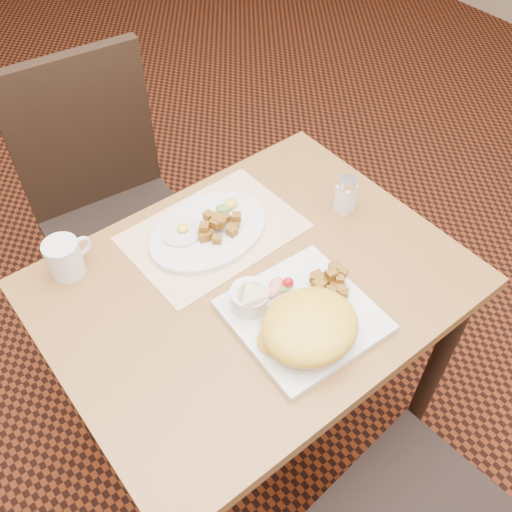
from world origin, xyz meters
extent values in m
plane|color=black|center=(0.00, 0.00, 0.00)|extent=(8.00, 8.00, 0.00)
cube|color=#97622E|center=(0.00, 0.00, 0.73)|extent=(0.90, 0.70, 0.03)
cylinder|color=black|center=(0.40, -0.30, 0.36)|extent=(0.05, 0.05, 0.71)
cylinder|color=black|center=(-0.40, 0.30, 0.36)|extent=(0.05, 0.05, 0.71)
cylinder|color=black|center=(0.40, 0.30, 0.36)|extent=(0.05, 0.05, 0.71)
cylinder|color=black|center=(0.15, -0.39, 0.21)|extent=(0.04, 0.04, 0.42)
cube|color=black|center=(-0.06, 0.57, 0.45)|extent=(0.46, 0.46, 0.05)
cylinder|color=black|center=(0.14, 0.73, 0.21)|extent=(0.04, 0.04, 0.42)
cylinder|color=black|center=(0.10, 0.37, 0.21)|extent=(0.04, 0.04, 0.42)
cylinder|color=black|center=(-0.22, 0.77, 0.21)|extent=(0.04, 0.04, 0.42)
cylinder|color=black|center=(-0.26, 0.41, 0.21)|extent=(0.04, 0.04, 0.42)
cube|color=black|center=(-0.04, 0.77, 0.72)|extent=(0.42, 0.09, 0.50)
cube|color=white|center=(0.02, 0.18, 0.75)|extent=(0.41, 0.29, 0.00)
cube|color=silver|center=(0.02, -0.14, 0.76)|extent=(0.29, 0.29, 0.02)
ellipsoid|color=yellow|center=(-0.01, -0.19, 0.80)|extent=(0.20, 0.18, 0.07)
ellipsoid|color=yellow|center=(0.01, -0.21, 0.78)|extent=(0.08, 0.07, 0.03)
ellipsoid|color=yellow|center=(-0.07, -0.16, 0.78)|extent=(0.08, 0.07, 0.03)
cylinder|color=silver|center=(-0.06, -0.06, 0.79)|extent=(0.08, 0.08, 0.04)
cylinder|color=beige|center=(-0.06, -0.07, 0.81)|extent=(0.07, 0.07, 0.01)
ellipsoid|color=#387223|center=(0.03, -0.07, 0.77)|extent=(0.04, 0.04, 0.01)
ellipsoid|color=red|center=(0.04, -0.07, 0.78)|extent=(0.03, 0.03, 0.03)
ellipsoid|color=#F28C72|center=(0.01, -0.06, 0.78)|extent=(0.07, 0.06, 0.02)
cylinder|color=white|center=(-0.05, 0.21, 0.77)|extent=(0.10, 0.10, 0.01)
ellipsoid|color=yellow|center=(-0.05, 0.21, 0.78)|extent=(0.03, 0.03, 0.01)
ellipsoid|color=#387223|center=(0.07, 0.21, 0.78)|extent=(0.05, 0.04, 0.01)
ellipsoid|color=yellow|center=(0.09, 0.21, 0.78)|extent=(0.04, 0.03, 0.02)
cube|color=white|center=(0.31, 0.04, 0.79)|extent=(0.04, 0.04, 0.08)
cylinder|color=silver|center=(0.31, 0.04, 0.84)|extent=(0.05, 0.05, 0.02)
cylinder|color=silver|center=(-0.31, 0.28, 0.79)|extent=(0.08, 0.08, 0.09)
torus|color=silver|center=(-0.27, 0.29, 0.80)|extent=(0.05, 0.02, 0.05)
cube|color=#915E17|center=(0.06, -0.16, 0.78)|extent=(0.02, 0.02, 0.02)
cube|color=#915E17|center=(0.11, -0.14, 0.77)|extent=(0.03, 0.03, 0.02)
cube|color=#915E17|center=(0.13, -0.14, 0.79)|extent=(0.03, 0.03, 0.01)
cube|color=#915E17|center=(0.12, -0.15, 0.78)|extent=(0.03, 0.03, 0.02)
cube|color=#915E17|center=(0.05, -0.15, 0.78)|extent=(0.02, 0.02, 0.02)
cube|color=#915E17|center=(0.12, -0.16, 0.78)|extent=(0.03, 0.03, 0.02)
cube|color=#915E17|center=(0.11, -0.11, 0.78)|extent=(0.03, 0.02, 0.02)
cube|color=#915E17|center=(0.08, -0.12, 0.79)|extent=(0.02, 0.02, 0.02)
cube|color=#915E17|center=(0.09, -0.11, 0.79)|extent=(0.02, 0.02, 0.02)
cube|color=#915E17|center=(0.08, -0.16, 0.79)|extent=(0.03, 0.03, 0.02)
cube|color=#915E17|center=(0.07, -0.13, 0.79)|extent=(0.02, 0.02, 0.02)
cube|color=#915E17|center=(0.12, -0.13, 0.78)|extent=(0.03, 0.03, 0.02)
cube|color=#915E17|center=(0.13, -0.11, 0.77)|extent=(0.02, 0.02, 0.02)
cube|color=#915E17|center=(0.13, -0.12, 0.78)|extent=(0.02, 0.02, 0.02)
cube|color=#915E17|center=(0.12, -0.12, 0.79)|extent=(0.02, 0.02, 0.02)
cube|color=#915E17|center=(0.08, -0.10, 0.79)|extent=(0.02, 0.02, 0.02)
cube|color=#915E17|center=(0.09, -0.14, 0.78)|extent=(0.03, 0.03, 0.02)
cube|color=#915E17|center=(0.10, -0.10, 0.78)|extent=(0.02, 0.02, 0.02)
cube|color=#915E17|center=(0.14, -0.10, 0.79)|extent=(0.02, 0.02, 0.02)
cube|color=#915E17|center=(0.09, -0.10, 0.77)|extent=(0.03, 0.03, 0.02)
cube|color=#915E17|center=(0.14, -0.13, 0.79)|extent=(0.02, 0.03, 0.02)
cube|color=#915E17|center=(0.14, -0.11, 0.79)|extent=(0.03, 0.03, 0.02)
cube|color=#915E17|center=(0.05, 0.14, 0.78)|extent=(0.03, 0.03, 0.02)
cube|color=#915E17|center=(0.06, 0.15, 0.80)|extent=(0.03, 0.03, 0.02)
cube|color=#915E17|center=(0.01, 0.16, 0.80)|extent=(0.03, 0.03, 0.02)
cube|color=#915E17|center=(-0.02, 0.16, 0.80)|extent=(0.03, 0.03, 0.02)
cube|color=#915E17|center=(0.05, 0.17, 0.78)|extent=(0.02, 0.02, 0.02)
cube|color=#915E17|center=(0.02, 0.20, 0.78)|extent=(0.03, 0.03, 0.02)
cube|color=#915E17|center=(0.04, 0.13, 0.78)|extent=(0.03, 0.03, 0.02)
cube|color=#915E17|center=(0.02, 0.17, 0.80)|extent=(0.03, 0.03, 0.02)
cube|color=#915E17|center=(-0.02, 0.16, 0.78)|extent=(0.03, 0.03, 0.02)
cube|color=#915E17|center=(-0.01, 0.16, 0.78)|extent=(0.03, 0.03, 0.02)
cube|color=#915E17|center=(0.02, 0.16, 0.80)|extent=(0.02, 0.03, 0.02)
cube|color=#915E17|center=(0.03, 0.15, 0.80)|extent=(0.03, 0.03, 0.02)
cube|color=#915E17|center=(0.02, 0.16, 0.80)|extent=(0.02, 0.02, 0.02)
cube|color=#915E17|center=(0.02, 0.19, 0.80)|extent=(0.02, 0.02, 0.02)
cube|color=#915E17|center=(-0.01, 0.13, 0.78)|extent=(0.03, 0.03, 0.02)
camera|label=1|loc=(-0.49, -0.63, 1.73)|focal=40.00mm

